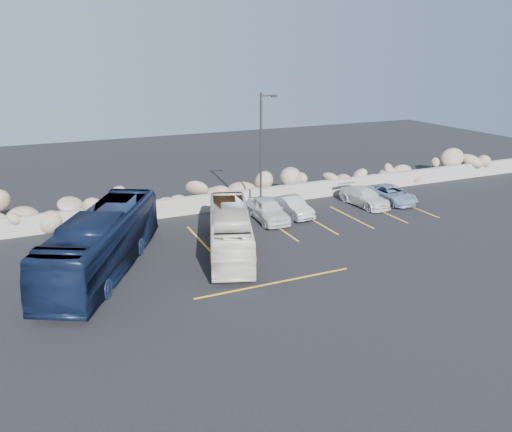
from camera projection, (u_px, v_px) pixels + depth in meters
name	position (u px, v px, depth m)	size (l,w,h in m)	color
ground	(296.00, 281.00, 23.72)	(90.00, 90.00, 0.00)	black
seawall	(212.00, 202.00, 33.93)	(60.00, 0.40, 1.20)	gray
riprap_pile	(206.00, 188.00, 34.75)	(54.00, 2.80, 2.60)	#90775E
parking_lines	(319.00, 231.00, 30.34)	(18.16, 9.36, 0.01)	gold
lamppost	(262.00, 152.00, 31.60)	(1.14, 0.18, 8.00)	#2C2A27
vintage_bus	(230.00, 231.00, 26.76)	(2.04, 8.71, 2.43)	silver
tour_coach	(102.00, 242.00, 24.34)	(2.56, 10.92, 3.04)	#0F1932
car_a	(268.00, 210.00, 31.96)	(1.74, 4.31, 1.47)	silver
car_b	(292.00, 206.00, 32.98)	(1.32, 3.78, 1.25)	#B7B7BC
car_c	(364.00, 197.00, 35.16)	(1.73, 4.27, 1.24)	silver
car_d	(391.00, 194.00, 35.95)	(1.98, 4.29, 1.19)	#7C8FB0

